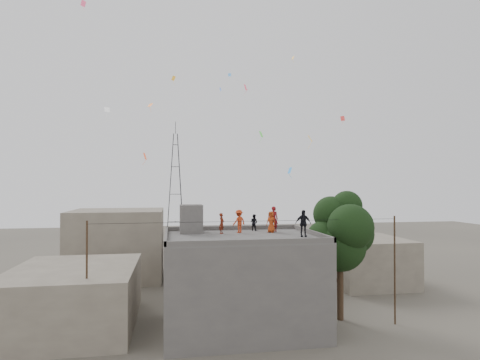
% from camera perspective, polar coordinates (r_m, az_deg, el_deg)
% --- Properties ---
extents(ground, '(140.00, 140.00, 0.00)m').
position_cam_1_polar(ground, '(28.34, 0.18, -20.33)').
color(ground, '#4E4940').
rests_on(ground, ground).
extents(main_building, '(10.00, 8.00, 6.10)m').
position_cam_1_polar(main_building, '(27.47, 0.18, -14.32)').
color(main_building, '#514E4B').
rests_on(main_building, ground).
extents(parapet, '(10.00, 8.00, 0.30)m').
position_cam_1_polar(parapet, '(26.91, 0.18, -7.68)').
color(parapet, '#514E4B').
rests_on(parapet, main_building).
extents(stair_head_box, '(1.60, 1.80, 2.00)m').
position_cam_1_polar(stair_head_box, '(29.05, -6.97, -5.48)').
color(stair_head_box, '#514E4B').
rests_on(stair_head_box, main_building).
extents(neighbor_west, '(8.00, 10.00, 4.00)m').
position_cam_1_polar(neighbor_west, '(29.98, -22.55, -15.17)').
color(neighbor_west, '#6C6255').
rests_on(neighbor_west, ground).
extents(neighbor_north, '(12.00, 9.00, 5.00)m').
position_cam_1_polar(neighbor_north, '(41.44, -0.42, -10.50)').
color(neighbor_north, '#514E4B').
rests_on(neighbor_north, ground).
extents(neighbor_northwest, '(9.00, 8.00, 7.00)m').
position_cam_1_polar(neighbor_northwest, '(43.08, -17.02, -8.75)').
color(neighbor_northwest, '#6C6255').
rests_on(neighbor_northwest, ground).
extents(neighbor_east, '(7.00, 8.00, 4.40)m').
position_cam_1_polar(neighbor_east, '(41.43, 17.45, -10.89)').
color(neighbor_east, '#6C6255').
rests_on(neighbor_east, ground).
extents(tree, '(4.90, 4.60, 9.10)m').
position_cam_1_polar(tree, '(29.64, 14.27, -7.31)').
color(tree, black).
rests_on(tree, ground).
extents(utility_line, '(20.12, 0.62, 7.40)m').
position_cam_1_polar(utility_line, '(26.19, 1.77, -13.24)').
color(utility_line, black).
rests_on(utility_line, ground).
extents(transmission_tower, '(2.97, 2.97, 20.01)m').
position_cam_1_polar(transmission_tower, '(66.33, -9.18, -1.17)').
color(transmission_tower, black).
rests_on(transmission_tower, ground).
extents(person_red_adult, '(0.74, 0.54, 1.86)m').
position_cam_1_polar(person_red_adult, '(29.44, 4.77, -5.56)').
color(person_red_adult, maroon).
rests_on(person_red_adult, main_building).
extents(person_orange_child, '(0.86, 0.87, 1.52)m').
position_cam_1_polar(person_orange_child, '(29.06, 4.44, -5.96)').
color(person_orange_child, '#B03C14').
rests_on(person_orange_child, main_building).
extents(person_dark_child, '(0.75, 0.75, 1.23)m').
position_cam_1_polar(person_dark_child, '(30.13, 2.00, -6.06)').
color(person_dark_child, black).
rests_on(person_dark_child, main_building).
extents(person_dark_adult, '(1.06, 0.50, 1.77)m').
position_cam_1_polar(person_dark_adult, '(26.82, 8.97, -6.11)').
color(person_dark_adult, black).
rests_on(person_dark_adult, main_building).
extents(person_orange_adult, '(1.22, 1.07, 1.64)m').
position_cam_1_polar(person_orange_adult, '(28.77, -0.14, -5.89)').
color(person_orange_adult, '#C03815').
rests_on(person_orange_adult, main_building).
extents(person_red_child, '(0.55, 0.63, 1.44)m').
position_cam_1_polar(person_red_child, '(28.30, -2.62, -6.18)').
color(person_red_child, maroon).
rests_on(person_red_child, main_building).
extents(kites, '(22.80, 17.68, 12.36)m').
position_cam_1_polar(kites, '(34.93, -2.23, 10.44)').
color(kites, '#EE4419').
rests_on(kites, ground).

